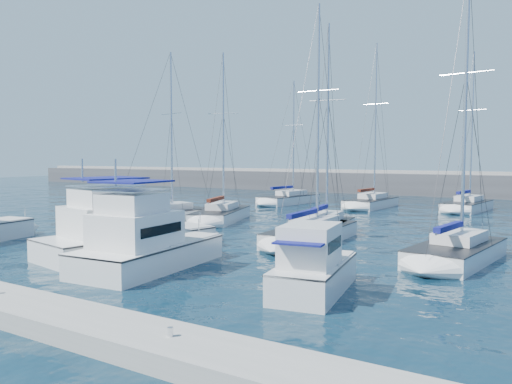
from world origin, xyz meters
The scene contains 14 objects.
ground centered at (0.00, 0.00, 0.00)m, with size 220.00×220.00×0.00m, color black.
breakwater centered at (0.00, 52.00, 1.05)m, with size 160.00×6.00×4.45m.
dock_cleat_near_stbd centered at (8.00, -11.00, 0.72)m, with size 0.16×0.16×0.25m, color silver.
motor_yacht_port_inner centered at (-3.78, -1.54, 1.13)m, with size 5.65×10.15×4.69m.
motor_yacht_stbd_inner centered at (-0.16, -3.52, 1.13)m, with size 4.18×8.14×4.69m.
motor_yacht_stbd_outer centered at (8.53, -3.19, 0.94)m, with size 3.16×5.77×3.20m.
sailboat_mid_a centered at (-11.31, 10.32, 0.52)m, with size 4.80×8.66×14.37m.
sailboat_mid_b centered at (-7.65, 13.25, 0.52)m, with size 5.44×8.70×14.51m.
sailboat_mid_c centered at (2.80, 10.95, 0.55)m, with size 3.85×6.84×14.91m.
sailboat_mid_d centered at (3.37, 7.73, 0.52)m, with size 3.50×8.81×15.37m.
sailboat_mid_e centered at (12.31, 6.04, 0.54)m, with size 4.09×7.85×15.48m.
sailboat_back_a centered at (-9.98, 30.04, 0.52)m, with size 4.25×8.76×14.48m.
sailboat_back_b centered at (-0.46, 30.75, 0.56)m, with size 3.77×8.24×17.77m.
sailboat_back_c centered at (8.83, 32.57, 0.55)m, with size 4.08×8.08×16.18m.
Camera 1 is at (16.73, -20.87, 5.37)m, focal length 35.00 mm.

